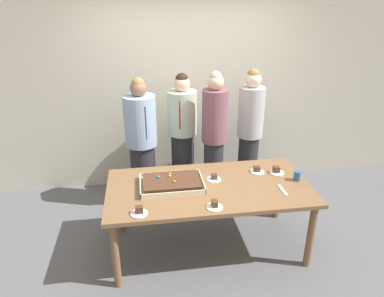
{
  "coord_description": "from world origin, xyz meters",
  "views": [
    {
      "loc": [
        -0.61,
        -2.98,
        2.49
      ],
      "look_at": [
        -0.15,
        0.15,
        1.1
      ],
      "focal_mm": 32.76,
      "sensor_mm": 36.0,
      "label": 1
    }
  ],
  "objects_px": {
    "person_striped_tie_right": "(182,135)",
    "person_far_right_suit": "(214,138)",
    "person_green_shirt_behind": "(142,143)",
    "plated_slice_near_left": "(277,171)",
    "party_table": "(209,192)",
    "plated_slice_far_right": "(215,205)",
    "person_serving_front": "(250,132)",
    "plated_slice_far_left": "(139,212)",
    "cake_server_utensil": "(282,190)",
    "sheet_cake": "(172,183)",
    "plated_slice_near_right": "(214,178)",
    "plated_slice_center_front": "(257,170)",
    "drink_cup_nearest": "(297,176)"
  },
  "relations": [
    {
      "from": "person_striped_tie_right",
      "to": "person_far_right_suit",
      "type": "xyz_separation_m",
      "value": [
        0.35,
        -0.33,
        0.06
      ]
    },
    {
      "from": "person_striped_tie_right",
      "to": "person_green_shirt_behind",
      "type": "bearing_deg",
      "value": -56.29
    },
    {
      "from": "plated_slice_near_left",
      "to": "party_table",
      "type": "bearing_deg",
      "value": -167.92
    },
    {
      "from": "plated_slice_far_right",
      "to": "person_serving_front",
      "type": "height_order",
      "value": "person_serving_front"
    },
    {
      "from": "person_serving_front",
      "to": "person_far_right_suit",
      "type": "xyz_separation_m",
      "value": [
        -0.51,
        -0.2,
        0.02
      ]
    },
    {
      "from": "plated_slice_near_left",
      "to": "plated_slice_far_right",
      "type": "xyz_separation_m",
      "value": [
        -0.79,
        -0.55,
        -0.0
      ]
    },
    {
      "from": "plated_slice_far_left",
      "to": "cake_server_utensil",
      "type": "height_order",
      "value": "plated_slice_far_left"
    },
    {
      "from": "sheet_cake",
      "to": "plated_slice_far_right",
      "type": "distance_m",
      "value": 0.55
    },
    {
      "from": "plated_slice_near_right",
      "to": "plated_slice_center_front",
      "type": "distance_m",
      "value": 0.5
    },
    {
      "from": "plated_slice_center_front",
      "to": "person_striped_tie_right",
      "type": "distance_m",
      "value": 1.19
    },
    {
      "from": "plated_slice_far_left",
      "to": "drink_cup_nearest",
      "type": "bearing_deg",
      "value": 12.97
    },
    {
      "from": "plated_slice_center_front",
      "to": "cake_server_utensil",
      "type": "xyz_separation_m",
      "value": [
        0.12,
        -0.41,
        -0.02
      ]
    },
    {
      "from": "plated_slice_near_left",
      "to": "plated_slice_center_front",
      "type": "bearing_deg",
      "value": 165.72
    },
    {
      "from": "drink_cup_nearest",
      "to": "person_far_right_suit",
      "type": "bearing_deg",
      "value": 127.95
    },
    {
      "from": "person_far_right_suit",
      "to": "sheet_cake",
      "type": "bearing_deg",
      "value": -0.01
    },
    {
      "from": "person_striped_tie_right",
      "to": "person_far_right_suit",
      "type": "relative_size",
      "value": 0.95
    },
    {
      "from": "plated_slice_center_front",
      "to": "drink_cup_nearest",
      "type": "bearing_deg",
      "value": -33.91
    },
    {
      "from": "party_table",
      "to": "drink_cup_nearest",
      "type": "distance_m",
      "value": 0.92
    },
    {
      "from": "plated_slice_near_right",
      "to": "cake_server_utensil",
      "type": "bearing_deg",
      "value": -26.56
    },
    {
      "from": "person_far_right_suit",
      "to": "plated_slice_near_right",
      "type": "bearing_deg",
      "value": 24.39
    },
    {
      "from": "person_serving_front",
      "to": "person_far_right_suit",
      "type": "height_order",
      "value": "person_far_right_suit"
    },
    {
      "from": "plated_slice_far_right",
      "to": "person_green_shirt_behind",
      "type": "bearing_deg",
      "value": 114.34
    },
    {
      "from": "plated_slice_far_left",
      "to": "person_striped_tie_right",
      "type": "height_order",
      "value": "person_striped_tie_right"
    },
    {
      "from": "sheet_cake",
      "to": "drink_cup_nearest",
      "type": "relative_size",
      "value": 6.2
    },
    {
      "from": "sheet_cake",
      "to": "person_striped_tie_right",
      "type": "bearing_deg",
      "value": 77.67
    },
    {
      "from": "cake_server_utensil",
      "to": "person_green_shirt_behind",
      "type": "distance_m",
      "value": 1.78
    },
    {
      "from": "cake_server_utensil",
      "to": "person_green_shirt_behind",
      "type": "bearing_deg",
      "value": 138.66
    },
    {
      "from": "party_table",
      "to": "drink_cup_nearest",
      "type": "bearing_deg",
      "value": -1.13
    },
    {
      "from": "cake_server_utensil",
      "to": "drink_cup_nearest",
      "type": "bearing_deg",
      "value": 38.19
    },
    {
      "from": "party_table",
      "to": "plated_slice_near_right",
      "type": "relative_size",
      "value": 13.4
    },
    {
      "from": "plated_slice_near_right",
      "to": "person_far_right_suit",
      "type": "xyz_separation_m",
      "value": [
        0.15,
        0.74,
        0.13
      ]
    },
    {
      "from": "plated_slice_center_front",
      "to": "party_table",
      "type": "bearing_deg",
      "value": -159.29
    },
    {
      "from": "plated_slice_near_right",
      "to": "person_striped_tie_right",
      "type": "relative_size",
      "value": 0.09
    },
    {
      "from": "plated_slice_far_left",
      "to": "cake_server_utensil",
      "type": "distance_m",
      "value": 1.39
    },
    {
      "from": "party_table",
      "to": "plated_slice_center_front",
      "type": "bearing_deg",
      "value": 20.71
    },
    {
      "from": "plated_slice_far_right",
      "to": "plated_slice_center_front",
      "type": "relative_size",
      "value": 1.0
    },
    {
      "from": "person_far_right_suit",
      "to": "cake_server_utensil",
      "type": "bearing_deg",
      "value": 59.78
    },
    {
      "from": "plated_slice_center_front",
      "to": "person_far_right_suit",
      "type": "relative_size",
      "value": 0.09
    },
    {
      "from": "plated_slice_near_left",
      "to": "cake_server_utensil",
      "type": "xyz_separation_m",
      "value": [
        -0.07,
        -0.36,
        -0.02
      ]
    },
    {
      "from": "party_table",
      "to": "plated_slice_near_left",
      "type": "height_order",
      "value": "plated_slice_near_left"
    },
    {
      "from": "sheet_cake",
      "to": "plated_slice_far_left",
      "type": "bearing_deg",
      "value": -126.99
    },
    {
      "from": "plated_slice_center_front",
      "to": "person_striped_tie_right",
      "type": "bearing_deg",
      "value": 125.16
    },
    {
      "from": "plated_slice_near_left",
      "to": "person_striped_tie_right",
      "type": "relative_size",
      "value": 0.09
    },
    {
      "from": "plated_slice_far_right",
      "to": "person_striped_tie_right",
      "type": "distance_m",
      "value": 1.58
    },
    {
      "from": "plated_slice_center_front",
      "to": "drink_cup_nearest",
      "type": "height_order",
      "value": "drink_cup_nearest"
    },
    {
      "from": "party_table",
      "to": "drink_cup_nearest",
      "type": "height_order",
      "value": "drink_cup_nearest"
    },
    {
      "from": "plated_slice_far_right",
      "to": "person_green_shirt_behind",
      "type": "distance_m",
      "value": 1.5
    },
    {
      "from": "sheet_cake",
      "to": "drink_cup_nearest",
      "type": "distance_m",
      "value": 1.28
    },
    {
      "from": "plated_slice_far_right",
      "to": "person_far_right_suit",
      "type": "xyz_separation_m",
      "value": [
        0.25,
        1.25,
        0.13
      ]
    },
    {
      "from": "cake_server_utensil",
      "to": "person_far_right_suit",
      "type": "xyz_separation_m",
      "value": [
        -0.46,
        1.05,
        0.15
      ]
    }
  ]
}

